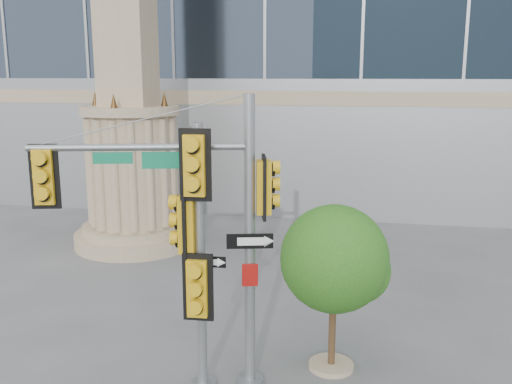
# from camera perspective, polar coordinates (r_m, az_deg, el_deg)

# --- Properties ---
(monument) EXTENTS (4.40, 4.40, 16.60)m
(monument) POSITION_cam_1_polar(r_m,az_deg,el_deg) (20.88, -12.58, 9.55)
(monument) COLOR tan
(monument) RESTS_ON ground
(main_signal_pole) EXTENTS (4.49, 1.47, 5.88)m
(main_signal_pole) POSITION_cam_1_polar(r_m,az_deg,el_deg) (10.97, -6.20, -2.01)
(main_signal_pole) COLOR slate
(main_signal_pole) RESTS_ON ground
(secondary_signal_pole) EXTENTS (0.93, 0.69, 5.36)m
(secondary_signal_pole) POSITION_cam_1_polar(r_m,az_deg,el_deg) (10.90, -6.07, -4.81)
(secondary_signal_pole) COLOR slate
(secondary_signal_pole) RESTS_ON ground
(street_tree) EXTENTS (2.32, 2.26, 3.61)m
(street_tree) POSITION_cam_1_polar(r_m,az_deg,el_deg) (12.06, 8.03, -7.05)
(street_tree) COLOR tan
(street_tree) RESTS_ON ground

